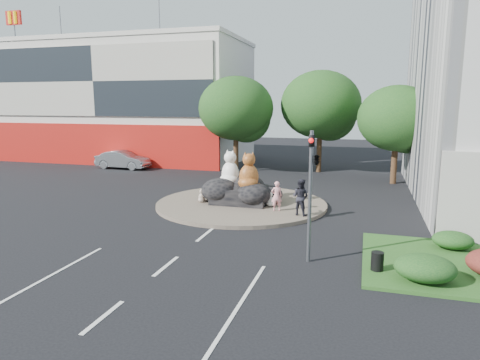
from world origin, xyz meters
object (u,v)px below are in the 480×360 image
object	(u,v)px
pedestrian_pink	(277,196)
litter_bin	(377,261)
cat_white	(230,167)
cat_tabby	(249,170)
pedestrian_dark	(300,197)
parked_car	(123,160)
kitten_white	(270,199)
kitten_calico	(202,195)

from	to	relation	value
pedestrian_pink	litter_bin	size ratio (longest dim) A/B	2.44
cat_white	litter_bin	bearing A→B (deg)	-21.11
pedestrian_pink	litter_bin	xyz separation A→B (m)	(5.10, -7.06, -0.56)
cat_tabby	pedestrian_dark	distance (m)	3.74
parked_car	litter_bin	world-z (taller)	parked_car
cat_white	litter_bin	world-z (taller)	cat_white
pedestrian_dark	parked_car	distance (m)	22.23
cat_tabby	pedestrian_dark	xyz separation A→B (m)	(3.22, -1.59, -1.02)
cat_tabby	kitten_white	distance (m)	2.03
cat_white	pedestrian_dark	bearing A→B (deg)	-1.50
cat_tabby	pedestrian_dark	size ratio (longest dim) A/B	1.13
cat_white	pedestrian_pink	xyz separation A→B (m)	(3.22, -1.84, -1.16)
pedestrian_pink	litter_bin	bearing A→B (deg)	105.71
parked_car	litter_bin	size ratio (longest dim) A/B	7.57
pedestrian_pink	parked_car	world-z (taller)	pedestrian_pink
pedestrian_pink	litter_bin	distance (m)	8.73
pedestrian_dark	kitten_white	bearing A→B (deg)	-18.20
cat_tabby	cat_white	bearing A→B (deg)	127.35
kitten_calico	kitten_white	distance (m)	4.11
pedestrian_dark	cat_tabby	bearing A→B (deg)	-7.15
cat_tabby	parked_car	size ratio (longest dim) A/B	0.43
cat_white	pedestrian_dark	distance (m)	5.27
kitten_calico	pedestrian_dark	xyz separation A→B (m)	(6.04, -1.32, 0.55)
kitten_calico	kitten_white	size ratio (longest dim) A/B	0.97
pedestrian_dark	kitten_calico	bearing A→B (deg)	6.79
cat_white	pedestrian_pink	size ratio (longest dim) A/B	1.32
pedestrian_dark	parked_car	bearing A→B (deg)	-15.60
cat_tabby	pedestrian_pink	world-z (taller)	cat_tabby
parked_car	cat_white	bearing A→B (deg)	-125.29
parked_car	kitten_calico	bearing A→B (deg)	-131.17
kitten_calico	cat_white	bearing A→B (deg)	61.52
parked_car	pedestrian_dark	bearing A→B (deg)	-123.06
cat_tabby	kitten_white	world-z (taller)	cat_tabby
cat_tabby	pedestrian_pink	xyz separation A→B (m)	(1.85, -1.06, -1.17)
cat_tabby	litter_bin	size ratio (longest dim) A/B	3.25
cat_white	parked_car	size ratio (longest dim) A/B	0.43
pedestrian_pink	litter_bin	world-z (taller)	pedestrian_pink
kitten_white	pedestrian_dark	xyz separation A→B (m)	(1.93, -1.47, 0.54)
pedestrian_pink	kitten_calico	bearing A→B (deg)	-29.71
kitten_white	pedestrian_pink	distance (m)	1.16
cat_white	parked_car	distance (m)	17.16
kitten_white	litter_bin	world-z (taller)	kitten_white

